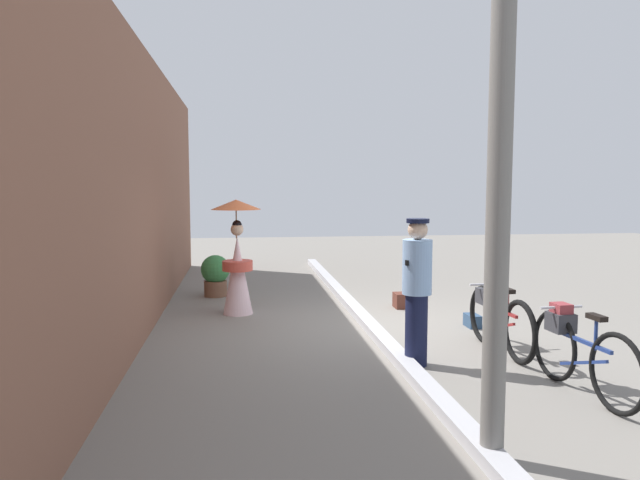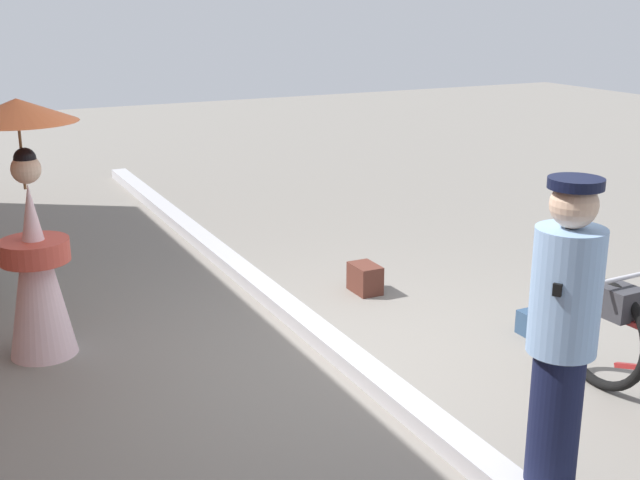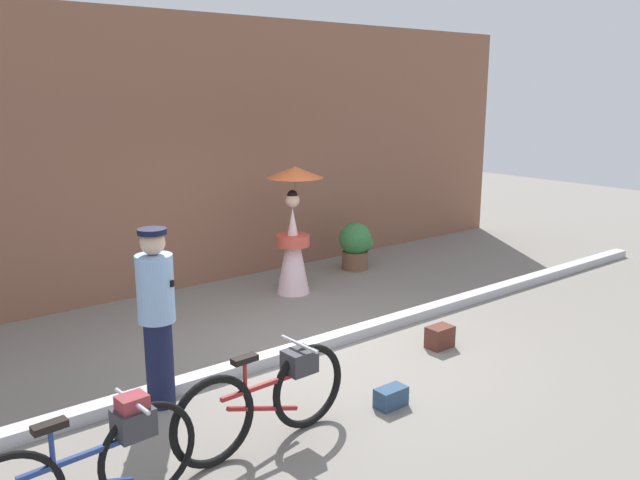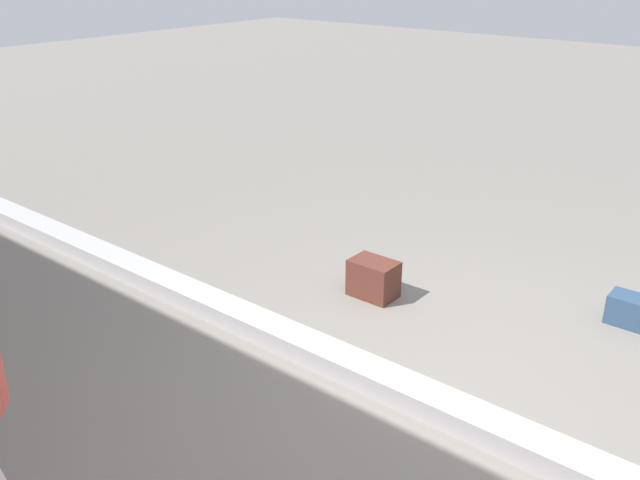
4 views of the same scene
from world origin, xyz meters
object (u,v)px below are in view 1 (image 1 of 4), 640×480
(person_officer, at_px, (417,287))
(potted_plant_by_door, at_px, (216,274))
(bicycle_far_side, at_px, (578,349))
(utility_pole, at_px, (500,144))
(bicycle_near_officer, at_px, (499,318))
(backpack_spare, at_px, (473,320))
(backpack_on_pavement, at_px, (401,300))
(person_with_parasol, at_px, (237,256))

(person_officer, distance_m, potted_plant_by_door, 5.30)
(bicycle_far_side, bearing_deg, potted_plant_by_door, 33.60)
(person_officer, height_order, utility_pole, utility_pole)
(bicycle_near_officer, xyz_separation_m, backpack_spare, (1.27, -0.18, -0.32))
(backpack_on_pavement, bearing_deg, utility_pole, 171.68)
(bicycle_far_side, relative_size, backpack_on_pavement, 5.64)
(potted_plant_by_door, distance_m, utility_pole, 7.69)
(person_officer, xyz_separation_m, person_with_parasol, (3.07, 2.07, 0.02))
(backpack_on_pavement, bearing_deg, person_officer, 167.68)
(bicycle_near_officer, xyz_separation_m, person_with_parasol, (2.66, 3.26, 0.52))
(potted_plant_by_door, distance_m, backpack_spare, 4.89)
(bicycle_near_officer, xyz_separation_m, backpack_on_pavement, (2.74, 0.51, -0.29))
(bicycle_near_officer, height_order, person_with_parasol, person_with_parasol)
(bicycle_far_side, bearing_deg, backpack_on_pavement, 8.79)
(utility_pole, bearing_deg, backpack_on_pavement, -8.32)
(backpack_on_pavement, relative_size, utility_pole, 0.06)
(bicycle_near_officer, xyz_separation_m, bicycle_far_side, (-1.52, -0.15, 0.03))
(backpack_on_pavement, bearing_deg, potted_plant_by_door, 64.60)
(bicycle_far_side, relative_size, person_with_parasol, 0.93)
(person_with_parasol, distance_m, utility_pole, 5.97)
(utility_pole, bearing_deg, person_officer, -2.91)
(bicycle_near_officer, bearing_deg, potted_plant_by_door, 40.93)
(bicycle_near_officer, relative_size, backpack_spare, 5.64)
(bicycle_far_side, height_order, backpack_on_pavement, bicycle_far_side)
(bicycle_near_officer, relative_size, person_officer, 1.01)
(bicycle_near_officer, distance_m, backpack_spare, 1.32)
(potted_plant_by_door, bearing_deg, utility_pole, -161.45)
(person_officer, distance_m, backpack_spare, 2.32)
(person_with_parasol, bearing_deg, backpack_on_pavement, -88.32)
(utility_pole, bearing_deg, potted_plant_by_door, 18.55)
(person_officer, relative_size, potted_plant_by_door, 2.20)
(bicycle_near_officer, bearing_deg, backpack_on_pavement, 10.49)
(backpack_on_pavement, distance_m, utility_pole, 6.04)
(bicycle_far_side, relative_size, person_officer, 1.01)
(potted_plant_by_door, bearing_deg, bicycle_far_side, -146.40)
(backpack_spare, bearing_deg, bicycle_near_officer, 171.80)
(person_with_parasol, height_order, potted_plant_by_door, person_with_parasol)
(person_with_parasol, relative_size, backpack_spare, 6.05)
(person_officer, bearing_deg, potted_plant_by_door, 28.08)
(person_officer, bearing_deg, backpack_on_pavement, -12.32)
(bicycle_near_officer, distance_m, potted_plant_by_door, 5.62)
(person_officer, distance_m, person_with_parasol, 3.70)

